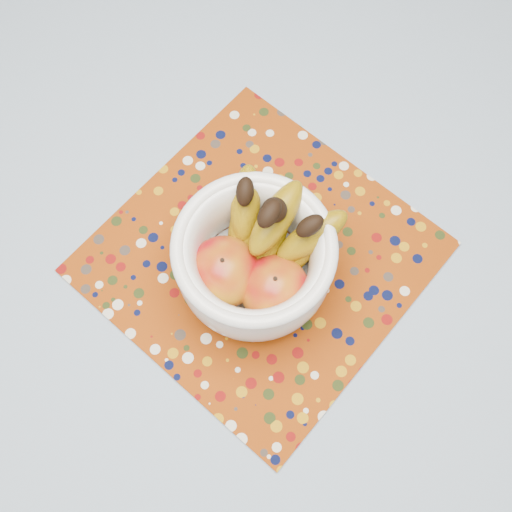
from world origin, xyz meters
name	(u,v)px	position (x,y,z in m)	size (l,w,h in m)	color
table	(258,256)	(0.00, 0.00, 0.67)	(1.20, 1.20, 0.75)	brown
tablecloth	(258,235)	(0.00, 0.00, 0.76)	(1.32, 1.32, 0.01)	#6485A7
placemat	(260,257)	(0.02, -0.03, 0.76)	(0.38, 0.38, 0.00)	#7F3006
fruit_bowl	(260,254)	(0.02, -0.05, 0.83)	(0.22, 0.21, 0.17)	white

